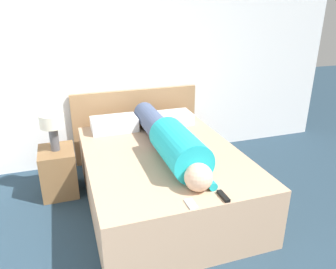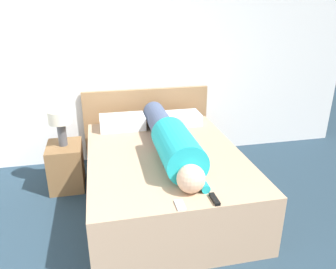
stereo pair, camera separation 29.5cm
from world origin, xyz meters
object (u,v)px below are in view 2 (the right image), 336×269
object	(u,v)px
pillow_near_headboard	(122,122)
pillow_second	(180,119)
bed	(165,178)
nightstand	(66,166)
tv_remote	(215,199)
table_lamp	(60,121)
person_lying	(172,140)
cell_phone	(180,205)

from	to	relation	value
pillow_near_headboard	pillow_second	size ratio (longest dim) A/B	1.05
bed	nightstand	xyz separation A→B (m)	(-1.00, 0.55, -0.03)
nightstand	tv_remote	size ratio (longest dim) A/B	3.32
table_lamp	pillow_near_headboard	size ratio (longest dim) A/B	0.76
bed	table_lamp	distance (m)	1.24
person_lying	bed	bearing A→B (deg)	135.98
nightstand	tv_remote	xyz separation A→B (m)	(1.19, -1.44, 0.32)
table_lamp	cell_phone	distance (m)	1.73
nightstand	person_lying	size ratio (longest dim) A/B	0.28
table_lamp	pillow_second	size ratio (longest dim) A/B	0.80
table_lamp	nightstand	bearing A→B (deg)	0.00
nightstand	table_lamp	bearing A→B (deg)	0.00
pillow_near_headboard	pillow_second	distance (m)	0.68
table_lamp	pillow_second	bearing A→B (deg)	9.04
bed	cell_phone	xyz separation A→B (m)	(-0.08, -0.90, 0.29)
bed	pillow_second	world-z (taller)	pillow_second
bed	tv_remote	size ratio (longest dim) A/B	13.00
nightstand	table_lamp	distance (m)	0.53
pillow_near_headboard	cell_phone	bearing A→B (deg)	-80.91
pillow_near_headboard	tv_remote	world-z (taller)	pillow_near_headboard
table_lamp	pillow_near_headboard	world-z (taller)	table_lamp
tv_remote	cell_phone	size ratio (longest dim) A/B	1.15
nightstand	cell_phone	world-z (taller)	cell_phone
bed	cell_phone	size ratio (longest dim) A/B	15.00
bed	person_lying	distance (m)	0.44
bed	pillow_second	distance (m)	0.91
cell_phone	pillow_second	bearing A→B (deg)	75.90
nightstand	cell_phone	bearing A→B (deg)	-57.57
nightstand	pillow_second	xyz separation A→B (m)	(1.34, 0.21, 0.38)
nightstand	table_lamp	size ratio (longest dim) A/B	1.28
cell_phone	pillow_near_headboard	bearing A→B (deg)	99.09
person_lying	tv_remote	size ratio (longest dim) A/B	11.77
table_lamp	tv_remote	distance (m)	1.88
table_lamp	pillow_near_headboard	xyz separation A→B (m)	(0.65, 0.21, -0.14)
tv_remote	cell_phone	bearing A→B (deg)	-177.94
person_lying	tv_remote	xyz separation A→B (m)	(0.13, -0.83, -0.14)
person_lying	pillow_second	distance (m)	0.87
bed	tv_remote	world-z (taller)	tv_remote
nightstand	tv_remote	distance (m)	1.89
bed	cell_phone	distance (m)	0.95
bed	person_lying	xyz separation A→B (m)	(0.06, -0.05, 0.43)
pillow_second	tv_remote	xyz separation A→B (m)	(-0.15, -1.65, -0.05)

